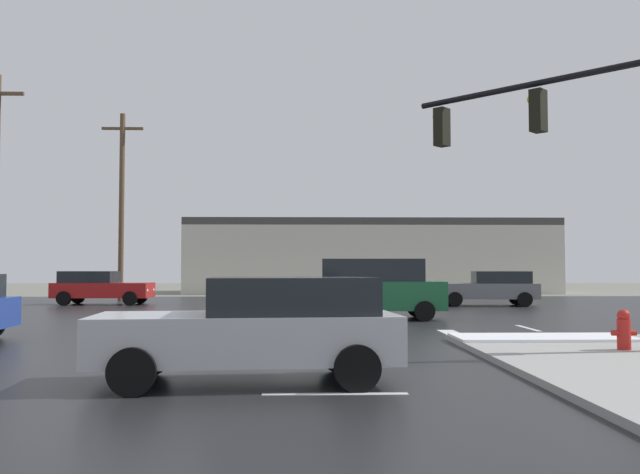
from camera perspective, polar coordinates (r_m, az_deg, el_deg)
The scene contains 12 objects.
ground_plane at distance 19.39m, azimuth -0.13°, elevation -7.79°, with size 120.00×120.00×0.00m, color slate.
road_asphalt at distance 19.39m, azimuth -0.13°, elevation -7.76°, with size 44.00×44.00×0.02m, color #232326.
snow_strip_curbside at distance 16.32m, azimuth 18.23°, elevation -8.03°, with size 4.00×1.60×0.06m, color white.
lane_markings at distance 18.09m, azimuth 3.83°, elevation -8.08°, with size 36.15×36.15×0.01m.
traffic_signal_mast at distance 15.52m, azimuth 21.21°, elevation 6.84°, with size 4.17×4.23×6.13m.
fire_hydrant at distance 14.66m, azimuth 24.21°, elevation -7.11°, with size 0.48×0.26×0.79m.
strip_building_background at distance 49.15m, azimuth 4.12°, elevation -1.67°, with size 25.63×8.00×5.14m.
sedan_red at distance 33.83m, azimuth -18.07°, elevation -4.01°, with size 4.58×2.13×1.58m.
sedan_silver at distance 10.31m, azimuth -5.19°, elevation -7.56°, with size 4.65×2.33×1.58m.
suv_green at distance 22.99m, azimuth 4.39°, elevation -4.25°, with size 4.89×2.29×2.03m.
sedan_grey at distance 32.07m, azimuth 14.13°, elevation -4.15°, with size 4.66×2.37×1.58m.
utility_pole_distant at distance 37.68m, azimuth -16.36°, elevation 2.79°, with size 2.20×0.28×10.03m.
Camera 1 is at (-0.44, -19.31, 1.74)m, focal length 38.01 mm.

